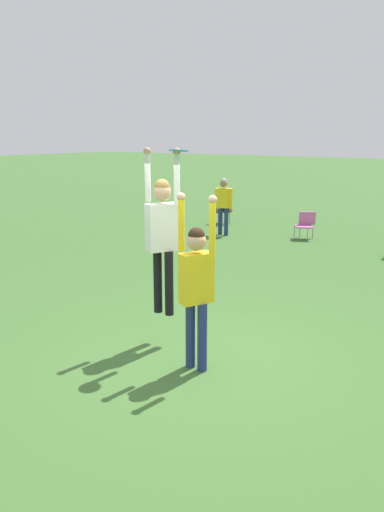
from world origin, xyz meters
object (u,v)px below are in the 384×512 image
object	(u,v)px
person_defending	(196,279)
frisbee	(179,151)
person_spectator_near	(223,201)
person_jumping	(163,227)
camping_chair_1	(305,223)
camping_chair_3	(222,208)

from	to	relation	value
person_defending	frisbee	distance (m)	1.64
frisbee	person_spectator_near	xyz separation A→B (m)	(-3.71, 7.18, -1.68)
person_defending	person_spectator_near	xyz separation A→B (m)	(-4.25, 7.56, -0.18)
person_jumping	camping_chair_1	size ratio (longest dim) A/B	3.00
person_defending	camping_chair_1	xyz separation A→B (m)	(-2.07, 8.44, -0.74)
camping_chair_3	person_defending	bearing A→B (deg)	139.62
person_jumping	person_spectator_near	size ratio (longest dim) A/B	1.37
person_defending	camping_chair_1	bearing A→B (deg)	-139.38
frisbee	camping_chair_3	world-z (taller)	frisbee
person_defending	camping_chair_3	xyz separation A→B (m)	(-5.28, 9.19, -0.66)
person_jumping	camping_chair_3	size ratio (longest dim) A/B	2.58
person_jumping	person_spectator_near	world-z (taller)	person_jumping
camping_chair_3	camping_chair_1	bearing A→B (deg)	-173.42
camping_chair_3	person_spectator_near	bearing A→B (deg)	142.17
camping_chair_3	person_spectator_near	xyz separation A→B (m)	(1.03, -1.62, 0.48)
person_defending	frisbee	size ratio (longest dim) A/B	8.72
person_jumping	camping_chair_3	distance (m)	9.88
person_defending	camping_chair_1	world-z (taller)	person_defending
camping_chair_3	person_spectator_near	distance (m)	1.98
frisbee	person_defending	bearing A→B (deg)	-35.53
person_jumping	camping_chair_3	bearing A→B (deg)	53.67
frisbee	camping_chair_1	world-z (taller)	frisbee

